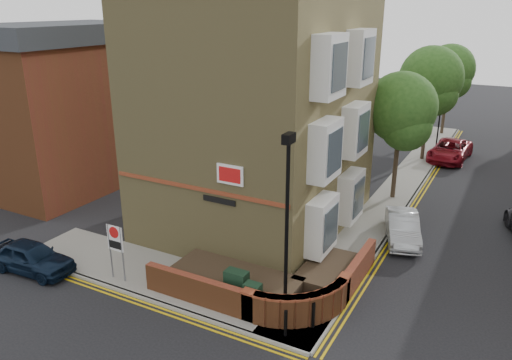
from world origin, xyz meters
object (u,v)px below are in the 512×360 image
at_px(lamppost, 287,230).
at_px(navy_hatchback, 31,257).
at_px(utility_cabinet_large, 237,287).
at_px(zone_sign, 115,243).
at_px(silver_car_near, 403,227).

distance_m(lamppost, navy_hatchback, 10.65).
distance_m(utility_cabinet_large, navy_hatchback, 8.45).
bearing_deg(lamppost, utility_cabinet_large, 176.99).
xyz_separation_m(lamppost, navy_hatchback, (-10.15, -1.70, -2.73)).
xyz_separation_m(lamppost, utility_cabinet_large, (-1.90, 0.10, -2.62)).
height_order(utility_cabinet_large, navy_hatchback, utility_cabinet_large).
bearing_deg(lamppost, navy_hatchback, -170.49).
xyz_separation_m(zone_sign, navy_hatchback, (-3.55, -1.00, -1.03)).
relative_size(navy_hatchback, silver_car_near, 0.97).
xyz_separation_m(utility_cabinet_large, silver_car_near, (3.90, 7.87, -0.10)).
distance_m(lamppost, zone_sign, 6.85).
bearing_deg(silver_car_near, utility_cabinet_large, -134.43).
xyz_separation_m(lamppost, zone_sign, (-6.60, -0.70, -1.70)).
height_order(zone_sign, silver_car_near, zone_sign).
relative_size(zone_sign, navy_hatchback, 0.61).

